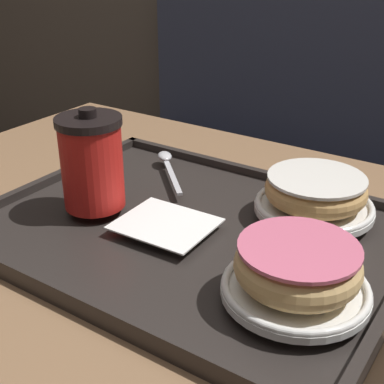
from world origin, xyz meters
The scene contains 10 objects.
booth_bench centered at (-0.02, 0.87, 0.32)m, with size 1.51×0.44×1.00m.
cafe_table centered at (0.00, 0.00, 0.59)m, with size 1.00×0.69×0.75m.
serving_tray centered at (0.03, -0.03, 0.75)m, with size 0.52×0.39×0.02m.
napkin_paper centered at (0.01, -0.05, 0.77)m, with size 0.12×0.10×0.00m.
coffee_cup_front centered at (-0.10, -0.06, 0.83)m, with size 0.08×0.08×0.13m.
plate_with_chocolate_donut centered at (0.20, -0.10, 0.78)m, with size 0.15×0.15×0.01m.
donut_chocolate_glazed centered at (0.20, -0.10, 0.81)m, with size 0.13×0.13×0.04m.
plate_with_plain_donut centered at (0.15, 0.08, 0.78)m, with size 0.15×0.15×0.01m.
donut_plain centered at (0.15, 0.08, 0.80)m, with size 0.13×0.13×0.04m.
spoon centered at (-0.10, 0.10, 0.77)m, with size 0.12×0.12×0.01m.
Camera 1 is at (0.36, -0.52, 1.09)m, focal length 50.00 mm.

